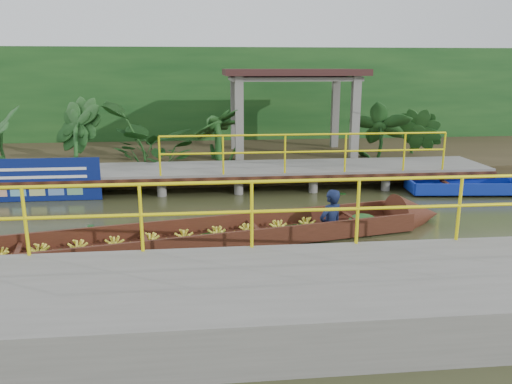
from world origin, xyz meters
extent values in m
plane|color=#2F341A|center=(0.00, 0.00, 0.00)|extent=(80.00, 80.00, 0.00)
cube|color=#2F2717|center=(0.00, 7.50, 0.23)|extent=(30.00, 8.00, 0.45)
cube|color=slate|center=(0.00, 3.50, 0.50)|extent=(16.00, 2.00, 0.15)
cube|color=black|center=(0.00, 2.50, 0.42)|extent=(16.00, 0.12, 0.18)
cylinder|color=#FFED0D|center=(2.75, 2.55, 1.57)|extent=(7.50, 0.05, 0.05)
cylinder|color=#FFED0D|center=(2.75, 2.55, 1.12)|extent=(7.50, 0.05, 0.05)
cylinder|color=#FFED0D|center=(2.75, 2.55, 1.07)|extent=(0.05, 0.05, 1.00)
cylinder|color=slate|center=(-4.00, 2.70, 0.22)|extent=(0.24, 0.24, 0.55)
cylinder|color=slate|center=(-4.00, 4.30, 0.22)|extent=(0.24, 0.24, 0.55)
cylinder|color=slate|center=(-2.00, 2.70, 0.22)|extent=(0.24, 0.24, 0.55)
cylinder|color=slate|center=(-2.00, 4.30, 0.22)|extent=(0.24, 0.24, 0.55)
cylinder|color=slate|center=(0.00, 2.70, 0.22)|extent=(0.24, 0.24, 0.55)
cylinder|color=slate|center=(0.00, 4.30, 0.22)|extent=(0.24, 0.24, 0.55)
cylinder|color=slate|center=(2.00, 2.70, 0.22)|extent=(0.24, 0.24, 0.55)
cylinder|color=slate|center=(2.00, 4.30, 0.22)|extent=(0.24, 0.24, 0.55)
cylinder|color=slate|center=(4.00, 2.70, 0.22)|extent=(0.24, 0.24, 0.55)
cylinder|color=slate|center=(4.00, 4.30, 0.22)|extent=(0.24, 0.24, 0.55)
cylinder|color=slate|center=(6.00, 2.70, 0.22)|extent=(0.24, 0.24, 0.55)
cylinder|color=slate|center=(6.00, 4.30, 0.22)|extent=(0.24, 0.24, 0.55)
cylinder|color=slate|center=(0.00, 2.70, 0.22)|extent=(0.24, 0.24, 0.55)
cube|color=slate|center=(1.00, -4.20, 0.30)|extent=(18.00, 2.40, 0.70)
cylinder|color=#FFED0D|center=(1.00, -3.05, 1.65)|extent=(10.00, 0.05, 0.05)
cylinder|color=#FFED0D|center=(1.00, -3.05, 1.20)|extent=(10.00, 0.05, 0.05)
cylinder|color=#FFED0D|center=(1.00, -3.05, 1.15)|extent=(0.05, 0.05, 1.00)
cube|color=slate|center=(1.20, 5.10, 1.60)|extent=(0.25, 0.25, 2.80)
cube|color=slate|center=(4.80, 5.10, 1.60)|extent=(0.25, 0.25, 2.80)
cube|color=slate|center=(1.20, 7.50, 1.60)|extent=(0.25, 0.25, 2.80)
cube|color=slate|center=(4.80, 7.50, 1.60)|extent=(0.25, 0.25, 2.80)
cube|color=slate|center=(3.00, 6.30, 2.90)|extent=(4.00, 2.60, 0.12)
cube|color=#361C1B|center=(3.00, 6.30, 3.10)|extent=(4.40, 3.00, 0.20)
cube|color=#143F17|center=(0.00, 10.00, 2.00)|extent=(30.00, 0.80, 4.00)
cube|color=#381A0F|center=(0.06, -1.13, 0.06)|extent=(8.49, 2.79, 0.06)
cube|color=#381A0F|center=(-0.05, -0.61, 0.21)|extent=(8.29, 1.82, 0.36)
cube|color=#381A0F|center=(0.17, -1.65, 0.21)|extent=(8.29, 1.82, 0.36)
cone|color=#381A0F|center=(4.66, -0.15, 0.15)|extent=(1.25, 1.21, 1.02)
ellipsoid|color=#143F17|center=(3.37, -0.43, 0.17)|extent=(0.68, 0.58, 0.27)
imported|color=#10193A|center=(2.64, -0.58, 0.89)|extent=(0.69, 0.62, 1.58)
cube|color=#0D2498|center=(7.00, 2.14, 0.10)|extent=(3.06, 1.17, 0.10)
cube|color=#0D2498|center=(7.04, 2.59, 0.22)|extent=(2.98, 0.34, 0.30)
cube|color=#0D2498|center=(6.96, 1.70, 0.22)|extent=(2.98, 0.34, 0.30)
cube|color=#0D2498|center=(5.51, 2.28, 0.22)|extent=(0.14, 0.90, 0.30)
cube|color=black|center=(6.50, 2.19, 0.26)|extent=(0.18, 0.90, 0.05)
cube|color=navy|center=(-4.21, 2.48, 0.55)|extent=(3.46, 0.03, 1.08)
cube|color=white|center=(-4.21, 2.46, 0.82)|extent=(2.82, 0.01, 0.07)
cube|color=white|center=(-4.21, 2.46, 0.62)|extent=(2.82, 0.01, 0.07)
imported|color=#143F17|center=(-3.89, 5.30, 1.30)|extent=(1.36, 1.36, 1.71)
imported|color=#143F17|center=(-1.39, 5.30, 1.30)|extent=(1.36, 1.36, 1.71)
imported|color=#143F17|center=(0.61, 5.30, 1.30)|extent=(1.36, 1.36, 1.71)
imported|color=#143F17|center=(5.61, 5.30, 1.30)|extent=(1.36, 1.36, 1.71)
imported|color=#143F17|center=(7.11, 5.30, 1.30)|extent=(1.36, 1.36, 1.71)
camera|label=1|loc=(0.14, -10.04, 3.26)|focal=35.00mm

